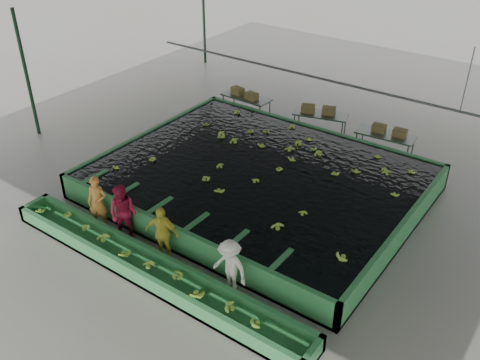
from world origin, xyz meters
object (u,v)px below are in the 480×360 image
Objects in this scene: packing_table_mid at (320,124)px; packing_table_right at (384,146)px; sorting_trough at (150,269)px; packing_table_left at (246,107)px; box_stack_left at (244,97)px; box_stack_mid at (318,113)px; worker_a at (98,202)px; worker_d at (230,267)px; flotation_tank at (258,181)px; box_stack_right at (389,134)px; worker_b at (123,213)px; worker_c at (162,233)px.

packing_table_mid is 0.99× the size of packing_table_right.
packing_table_left is (-3.76, 9.77, 0.23)m from sorting_trough.
packing_table_mid is at bearing 92.31° from sorting_trough.
box_stack_mid is (3.32, 0.36, -0.00)m from box_stack_left.
sorting_trough is 7.52× the size of box_stack_left.
worker_a is 1.05× the size of worker_d.
box_stack_right reaches higher than flotation_tank.
sorting_trough is at bearing -90.00° from flotation_tank.
sorting_trough is 10.16m from packing_table_right.
worker_d is at bearing 21.17° from sorting_trough.
box_stack_left reaches higher than packing_table_right.
packing_table_right is at bearing 63.39° from flotation_tank.
worker_d is 0.75× the size of packing_table_left.
worker_b is (1.10, 0.00, 0.05)m from worker_a.
worker_d is 9.63m from box_stack_mid.
worker_a is at bearing -83.71° from box_stack_left.
worker_b is 1.07× the size of worker_c.
box_stack_right is (2.47, 4.86, 0.52)m from flotation_tank.
worker_b reaches higher than box_stack_right.
packing_table_right is (4.14, 9.07, -0.41)m from worker_b.
worker_a is at bearing 159.52° from worker_b.
box_stack_mid is 1.07× the size of box_stack_right.
packing_table_mid is (-0.16, 9.29, -0.36)m from worker_c.
worker_b is at bearing -98.19° from packing_table_mid.
packing_table_right is 0.50m from box_stack_right.
worker_b is at bearing -76.85° from box_stack_left.
worker_d is 0.76× the size of packing_table_mid.
packing_table_left is at bearing -174.46° from packing_table_mid.
packing_table_right is (5.24, 9.07, -0.36)m from worker_a.
box_stack_mid is at bearing -170.40° from packing_table_mid.
sorting_trough is at bearing -68.50° from box_stack_left.
worker_a is 0.79× the size of packing_table_left.
box_stack_left is at bearing -173.70° from packing_table_mid.
packing_table_right is at bearing 56.47° from worker_c.
packing_table_left is at bearing 94.10° from worker_c.
worker_a reaches higher than worker_d.
worker_a is 9.57m from box_stack_mid.
worker_a is 0.79× the size of packing_table_mid.
box_stack_right is at bearing 76.05° from sorting_trough.
worker_b is at bearing -114.51° from packing_table_right.
sorting_trough is at bearing -90.35° from worker_c.
worker_a is at bearing -119.99° from packing_table_right.
worker_c is (-0.24, -4.30, 0.39)m from flotation_tank.
flotation_tank is at bearing -85.33° from packing_table_mid.
packing_table_mid is at bearing 9.60° from box_stack_mid.
worker_c is 1.25× the size of box_stack_mid.
box_stack_left is 0.99× the size of box_stack_mid.
packing_table_mid is 1.69× the size of box_stack_right.
worker_c is at bearing 106.98° from sorting_trough.
worker_b reaches higher than box_stack_left.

